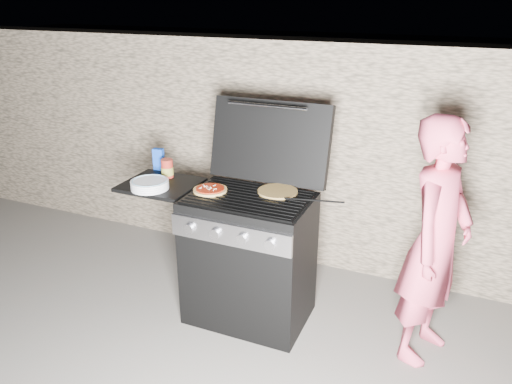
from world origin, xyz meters
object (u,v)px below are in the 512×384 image
at_px(pizza_topped, 210,189).
at_px(sauce_jar, 167,168).
at_px(gas_grill, 216,251).
at_px(person, 436,243).

height_order(pizza_topped, sauce_jar, sauce_jar).
bearing_deg(sauce_jar, pizza_topped, -18.38).
distance_m(gas_grill, pizza_topped, 0.47).
bearing_deg(gas_grill, pizza_topped, -146.11).
xyz_separation_m(gas_grill, pizza_topped, (-0.02, -0.02, 0.47)).
bearing_deg(person, sauce_jar, 107.27).
bearing_deg(sauce_jar, person, -0.61).
height_order(gas_grill, sauce_jar, sauce_jar).
relative_size(sauce_jar, person, 0.09).
bearing_deg(person, pizza_topped, 112.64).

